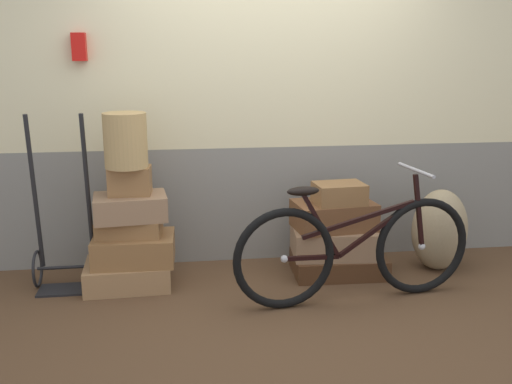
# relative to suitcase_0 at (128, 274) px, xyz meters

# --- Properties ---
(ground) EXTENTS (9.49, 5.20, 0.06)m
(ground) POSITION_rel_suitcase_0_xyz_m (1.11, -0.32, -0.12)
(ground) COLOR #513823
(station_building) EXTENTS (7.49, 0.74, 3.06)m
(station_building) POSITION_rel_suitcase_0_xyz_m (1.12, 0.53, 1.44)
(station_building) COLOR gray
(station_building) RESTS_ON ground
(suitcase_0) EXTENTS (0.63, 0.47, 0.18)m
(suitcase_0) POSITION_rel_suitcase_0_xyz_m (0.00, 0.00, 0.00)
(suitcase_0) COLOR #9E754C
(suitcase_0) RESTS_ON ground
(suitcase_1) EXTENTS (0.59, 0.41, 0.20)m
(suitcase_1) POSITION_rel_suitcase_0_xyz_m (0.06, -0.00, 0.19)
(suitcase_1) COLOR olive
(suitcase_1) RESTS_ON suitcase_0
(suitcase_2) EXTENTS (0.48, 0.35, 0.12)m
(suitcase_2) POSITION_rel_suitcase_0_xyz_m (0.03, 0.02, 0.36)
(suitcase_2) COLOR olive
(suitcase_2) RESTS_ON suitcase_1
(suitcase_3) EXTENTS (0.54, 0.40, 0.18)m
(suitcase_3) POSITION_rel_suitcase_0_xyz_m (0.04, 0.01, 0.51)
(suitcase_3) COLOR #937051
(suitcase_3) RESTS_ON suitcase_2
(suitcase_4) EXTENTS (0.31, 0.22, 0.20)m
(suitcase_4) POSITION_rel_suitcase_0_xyz_m (0.05, 0.03, 0.70)
(suitcase_4) COLOR olive
(suitcase_4) RESTS_ON suitcase_3
(suitcase_5) EXTENTS (0.72, 0.47, 0.15)m
(suitcase_5) POSITION_rel_suitcase_0_xyz_m (1.61, 0.02, -0.01)
(suitcase_5) COLOR #4C2D19
(suitcase_5) RESTS_ON ground
(suitcase_6) EXTENTS (0.67, 0.48, 0.21)m
(suitcase_6) POSITION_rel_suitcase_0_xyz_m (1.57, 0.04, 0.17)
(suitcase_6) COLOR #937051
(suitcase_6) RESTS_ON suitcase_5
(suitcase_7) EXTENTS (0.64, 0.44, 0.21)m
(suitcase_7) POSITION_rel_suitcase_0_xyz_m (1.56, 0.04, 0.38)
(suitcase_7) COLOR brown
(suitcase_7) RESTS_ON suitcase_6
(suitcase_8) EXTENTS (0.39, 0.29, 0.16)m
(suitcase_8) POSITION_rel_suitcase_0_xyz_m (1.58, -0.00, 0.56)
(suitcase_8) COLOR olive
(suitcase_8) RESTS_ON suitcase_7
(wicker_basket) EXTENTS (0.30, 0.30, 0.39)m
(wicker_basket) POSITION_rel_suitcase_0_xyz_m (0.03, 0.01, 0.99)
(wicker_basket) COLOR tan
(wicker_basket) RESTS_ON suitcase_4
(luggage_trolley) EXTENTS (0.45, 0.36, 1.27)m
(luggage_trolley) POSITION_rel_suitcase_0_xyz_m (-0.44, 0.05, 0.20)
(luggage_trolley) COLOR black
(luggage_trolley) RESTS_ON ground
(burlap_sack) EXTENTS (0.44, 0.37, 0.65)m
(burlap_sack) POSITION_rel_suitcase_0_xyz_m (2.41, 0.01, 0.23)
(burlap_sack) COLOR #9E8966
(burlap_sack) RESTS_ON ground
(bicycle) EXTENTS (1.71, 0.46, 0.92)m
(bicycle) POSITION_rel_suitcase_0_xyz_m (1.57, -0.47, 0.28)
(bicycle) COLOR black
(bicycle) RESTS_ON ground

